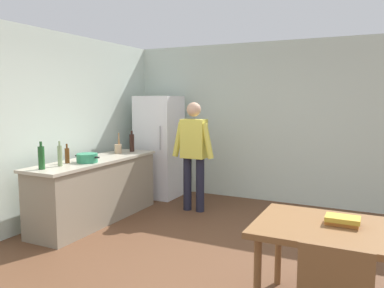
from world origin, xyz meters
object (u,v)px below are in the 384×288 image
person (194,149)px  bottle_wine_green (41,157)px  dining_table (345,238)px  bottle_beer_brown (67,155)px  bottle_vinegar_tall (60,156)px  cooking_pot (87,158)px  book_stack (342,220)px  refrigerator (159,147)px  utensil_jar (118,148)px  bottle_wine_dark (132,143)px

person → bottle_wine_green: (-1.11, -1.96, 0.07)m
dining_table → bottle_beer_brown: 3.58m
bottle_vinegar_tall → cooking_pot: bearing=72.6°
dining_table → book_stack: (-0.03, 0.07, 0.11)m
refrigerator → book_stack: refrigerator is taller
bottle_vinegar_tall → book_stack: (3.39, -0.38, -0.25)m
utensil_jar → bottle_vinegar_tall: (0.03, -1.25, 0.06)m
refrigerator → person: refrigerator is taller
person → book_stack: person is taller
bottle_beer_brown → cooking_pot: bearing=39.9°
person → bottle_beer_brown: bearing=-127.8°
refrigerator → bottle_wine_dark: size_ratio=5.29×
refrigerator → person: 1.10m
bottle_wine_green → bottle_wine_dark: same height
utensil_jar → book_stack: 3.80m
dining_table → bottle_vinegar_tall: bottle_vinegar_tall is taller
utensil_jar → person: bearing=21.6°
cooking_pot → bottle_vinegar_tall: 0.40m
bottle_wine_dark → utensil_jar: bearing=-106.0°
bottle_vinegar_tall → book_stack: bottle_vinegar_tall is taller
dining_table → bottle_wine_green: bearing=176.8°
person → bottle_wine_dark: person is taller
bottle_beer_brown → bottle_vinegar_tall: bottle_vinegar_tall is taller
dining_table → bottle_wine_green: bottle_wine_green is taller
bottle_beer_brown → book_stack: 3.53m
bottle_wine_green → bottle_vinegar_tall: 0.26m
bottle_wine_dark → bottle_vinegar_tall: bottle_wine_dark is taller
person → refrigerator: bearing=149.8°
cooking_pot → bottle_wine_green: bottle_wine_green is taller
utensil_jar → dining_table: bearing=-26.3°
bottle_wine_green → bottle_vinegar_tall: bearing=82.0°
utensil_jar → cooking_pot: bearing=-80.4°
person → book_stack: bearing=-41.8°
bottle_wine_dark → book_stack: 3.86m
person → bottle_wine_dark: bearing=-170.5°
person → book_stack: (2.32, -2.07, -0.19)m
dining_table → cooking_pot: (-3.31, 0.82, 0.29)m
bottle_wine_dark → dining_table: bearing=-30.3°
refrigerator → cooking_pot: bearing=-90.2°
cooking_pot → bottle_wine_green: 0.66m
person → bottle_vinegar_tall: 2.01m
bottle_wine_green → person: bearing=60.4°
bottle_wine_dark → book_stack: size_ratio=1.30×
refrigerator → book_stack: size_ratio=6.88×
bottle_wine_green → book_stack: (3.43, -0.12, -0.26)m
refrigerator → cooking_pot: size_ratio=4.50×
bottle_wine_dark → bottle_vinegar_tall: bearing=-91.6°
bottle_wine_green → bottle_wine_dark: bearing=87.4°
cooking_pot → person: bearing=54.1°
cooking_pot → book_stack: bearing=-13.0°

